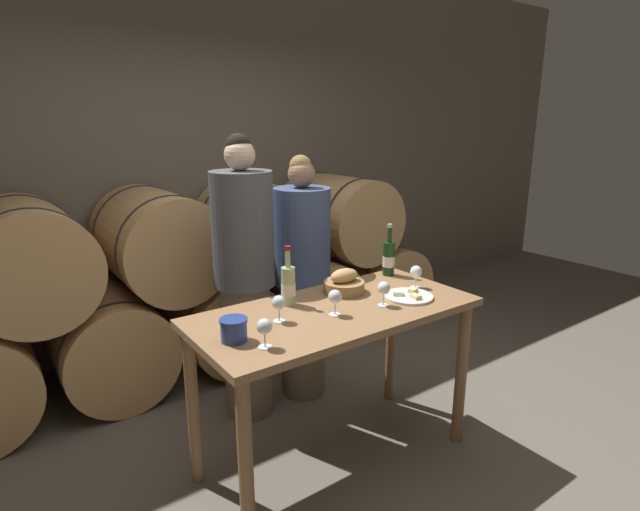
{
  "coord_description": "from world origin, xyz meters",
  "views": [
    {
      "loc": [
        -1.46,
        -1.9,
        1.83
      ],
      "look_at": [
        0.0,
        0.14,
        1.15
      ],
      "focal_mm": 28.0,
      "sensor_mm": 36.0,
      "label": 1
    }
  ],
  "objects_px": {
    "wine_glass_far_left": "(264,327)",
    "wine_glass_left": "(279,303)",
    "cheese_plate": "(409,296)",
    "wine_glass_right": "(384,289)",
    "wine_glass_far_right": "(416,272)",
    "person_right": "(303,280)",
    "wine_bottle_red": "(389,258)",
    "blue_crock": "(234,329)",
    "tasting_table": "(336,332)",
    "wine_bottle_white": "(288,285)",
    "bread_basket": "(344,284)",
    "person_left": "(245,280)",
    "wine_glass_center": "(335,297)"
  },
  "relations": [
    {
      "from": "person_right",
      "to": "wine_bottle_red",
      "type": "xyz_separation_m",
      "value": [
        0.35,
        -0.44,
        0.19
      ]
    },
    {
      "from": "tasting_table",
      "to": "wine_bottle_red",
      "type": "bearing_deg",
      "value": 23.29
    },
    {
      "from": "wine_glass_left",
      "to": "wine_glass_far_right",
      "type": "xyz_separation_m",
      "value": [
        0.9,
        -0.03,
        0.0
      ]
    },
    {
      "from": "person_right",
      "to": "bread_basket",
      "type": "relative_size",
      "value": 7.09
    },
    {
      "from": "wine_bottle_white",
      "to": "blue_crock",
      "type": "xyz_separation_m",
      "value": [
        -0.43,
        -0.24,
        -0.05
      ]
    },
    {
      "from": "wine_bottle_red",
      "to": "cheese_plate",
      "type": "bearing_deg",
      "value": -117.8
    },
    {
      "from": "person_right",
      "to": "blue_crock",
      "type": "height_order",
      "value": "person_right"
    },
    {
      "from": "wine_glass_left",
      "to": "wine_glass_center",
      "type": "height_order",
      "value": "same"
    },
    {
      "from": "person_left",
      "to": "wine_glass_center",
      "type": "bearing_deg",
      "value": -82.84
    },
    {
      "from": "cheese_plate",
      "to": "person_right",
      "type": "bearing_deg",
      "value": 100.75
    },
    {
      "from": "cheese_plate",
      "to": "wine_glass_left",
      "type": "distance_m",
      "value": 0.76
    },
    {
      "from": "cheese_plate",
      "to": "wine_glass_right",
      "type": "height_order",
      "value": "wine_glass_right"
    },
    {
      "from": "wine_bottle_white",
      "to": "person_right",
      "type": "bearing_deg",
      "value": 50.16
    },
    {
      "from": "wine_glass_center",
      "to": "wine_glass_far_right",
      "type": "bearing_deg",
      "value": 5.58
    },
    {
      "from": "bread_basket",
      "to": "wine_glass_far_left",
      "type": "bearing_deg",
      "value": -153.29
    },
    {
      "from": "blue_crock",
      "to": "wine_glass_far_left",
      "type": "xyz_separation_m",
      "value": [
        0.08,
        -0.14,
        0.04
      ]
    },
    {
      "from": "person_left",
      "to": "wine_glass_left",
      "type": "height_order",
      "value": "person_left"
    },
    {
      "from": "person_right",
      "to": "wine_glass_far_right",
      "type": "bearing_deg",
      "value": -66.67
    },
    {
      "from": "blue_crock",
      "to": "wine_glass_far_right",
      "type": "height_order",
      "value": "wine_glass_far_right"
    },
    {
      "from": "blue_crock",
      "to": "bread_basket",
      "type": "xyz_separation_m",
      "value": [
        0.78,
        0.22,
        -0.01
      ]
    },
    {
      "from": "wine_glass_far_left",
      "to": "wine_glass_left",
      "type": "distance_m",
      "value": 0.29
    },
    {
      "from": "person_left",
      "to": "wine_glass_right",
      "type": "height_order",
      "value": "person_left"
    },
    {
      "from": "tasting_table",
      "to": "wine_glass_far_right",
      "type": "height_order",
      "value": "wine_glass_far_right"
    },
    {
      "from": "wine_glass_far_left",
      "to": "person_left",
      "type": "bearing_deg",
      "value": 67.74
    },
    {
      "from": "person_right",
      "to": "cheese_plate",
      "type": "relative_size",
      "value": 6.16
    },
    {
      "from": "wine_glass_center",
      "to": "wine_glass_far_right",
      "type": "height_order",
      "value": "same"
    },
    {
      "from": "wine_bottle_white",
      "to": "bread_basket",
      "type": "relative_size",
      "value": 1.38
    },
    {
      "from": "tasting_table",
      "to": "wine_glass_far_right",
      "type": "relative_size",
      "value": 11.38
    },
    {
      "from": "wine_glass_right",
      "to": "wine_glass_far_right",
      "type": "distance_m",
      "value": 0.36
    },
    {
      "from": "wine_bottle_white",
      "to": "wine_glass_left",
      "type": "distance_m",
      "value": 0.23
    },
    {
      "from": "cheese_plate",
      "to": "wine_glass_right",
      "type": "distance_m",
      "value": 0.21
    },
    {
      "from": "person_left",
      "to": "wine_bottle_white",
      "type": "xyz_separation_m",
      "value": [
        -0.01,
        -0.52,
        0.11
      ]
    },
    {
      "from": "wine_bottle_red",
      "to": "wine_bottle_white",
      "type": "height_order",
      "value": "wine_bottle_red"
    },
    {
      "from": "wine_glass_center",
      "to": "person_left",
      "type": "bearing_deg",
      "value": 97.16
    },
    {
      "from": "wine_glass_left",
      "to": "wine_glass_far_right",
      "type": "distance_m",
      "value": 0.9
    },
    {
      "from": "cheese_plate",
      "to": "wine_glass_far_left",
      "type": "bearing_deg",
      "value": -174.99
    },
    {
      "from": "wine_glass_center",
      "to": "wine_bottle_red",
      "type": "bearing_deg",
      "value": 26.38
    },
    {
      "from": "person_right",
      "to": "wine_glass_right",
      "type": "height_order",
      "value": "person_right"
    },
    {
      "from": "blue_crock",
      "to": "wine_glass_far_left",
      "type": "height_order",
      "value": "wine_glass_far_left"
    },
    {
      "from": "person_left",
      "to": "bread_basket",
      "type": "xyz_separation_m",
      "value": [
        0.34,
        -0.54,
        0.06
      ]
    },
    {
      "from": "person_right",
      "to": "bread_basket",
      "type": "xyz_separation_m",
      "value": [
        -0.08,
        -0.54,
        0.13
      ]
    },
    {
      "from": "wine_glass_far_left",
      "to": "blue_crock",
      "type": "bearing_deg",
      "value": 119.02
    },
    {
      "from": "person_right",
      "to": "wine_bottle_white",
      "type": "relative_size",
      "value": 5.15
    },
    {
      "from": "tasting_table",
      "to": "blue_crock",
      "type": "bearing_deg",
      "value": -175.27
    },
    {
      "from": "wine_bottle_white",
      "to": "wine_glass_far_right",
      "type": "distance_m",
      "value": 0.76
    },
    {
      "from": "blue_crock",
      "to": "wine_glass_far_left",
      "type": "relative_size",
      "value": 0.95
    },
    {
      "from": "person_left",
      "to": "cheese_plate",
      "type": "height_order",
      "value": "person_left"
    },
    {
      "from": "person_right",
      "to": "wine_bottle_white",
      "type": "bearing_deg",
      "value": -129.84
    },
    {
      "from": "person_left",
      "to": "wine_glass_far_left",
      "type": "distance_m",
      "value": 0.97
    },
    {
      "from": "person_left",
      "to": "wine_glass_far_right",
      "type": "distance_m",
      "value": 1.02
    }
  ]
}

